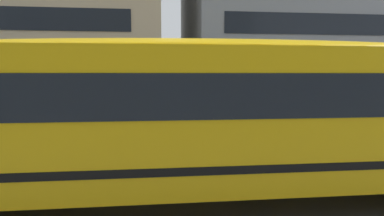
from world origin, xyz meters
TOP-DOWN VIEW (x-y plane):
  - ground_plane at (0.00, 0.00)m, footprint 400.00×400.00m
  - sidewalk_far at (0.00, 7.06)m, footprint 120.00×3.00m
  - lane_centreline at (0.00, 0.00)m, footprint 110.00×0.16m
  - school_bus at (-0.88, -1.97)m, footprint 13.91×3.29m
  - apartment_block_far_left at (-10.64, 14.96)m, footprint 18.45×12.85m

SIDE VIEW (x-z plane):
  - ground_plane at x=0.00m, z-range 0.00..0.00m
  - lane_centreline at x=0.00m, z-range 0.00..0.01m
  - sidewalk_far at x=0.00m, z-range 0.00..0.01m
  - school_bus at x=-0.88m, z-range 0.29..3.40m
  - apartment_block_far_left at x=-10.64m, z-range 0.00..13.30m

